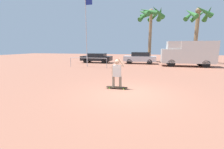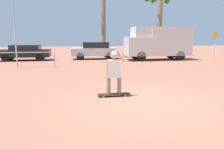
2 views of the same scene
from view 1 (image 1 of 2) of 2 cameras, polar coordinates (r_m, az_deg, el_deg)
The scene contains 10 objects.
ground_plane at distance 7.30m, azimuth 6.69°, elevation -7.10°, with size 80.00×80.00×0.00m, color #935B47.
skateboard at distance 8.01m, azimuth 1.84°, elevation -4.88°, with size 1.13×0.25×0.09m.
person_skateboarder at distance 7.83m, azimuth 1.87°, elevation 1.13°, with size 0.70×0.25×1.54m.
camper_van at distance 19.30m, azimuth 26.99°, elevation 7.40°, with size 5.61×2.10×2.85m.
parked_car_silver at distance 20.46m, azimuth 10.60°, elevation 6.35°, with size 4.19×1.73×1.54m.
parked_car_black at distance 21.49m, azimuth -5.88°, elevation 6.41°, with size 4.31×1.78×1.33m.
palm_tree_near_van at distance 24.68m, azimuth 29.83°, elevation 17.82°, with size 3.51×3.68×7.57m.
palm_tree_center_background at distance 23.68m, azimuth 14.62°, elevation 20.45°, with size 4.03×3.96×7.78m.
flagpole at distance 17.21m, azimuth -9.66°, elevation 16.72°, with size 0.83×0.12×7.42m.
plaza_railing_segment at distance 16.24m, azimuth -9.12°, elevation 5.70°, with size 4.18×0.05×1.08m.
Camera 1 is at (0.83, -6.92, 2.18)m, focal length 24.00 mm.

